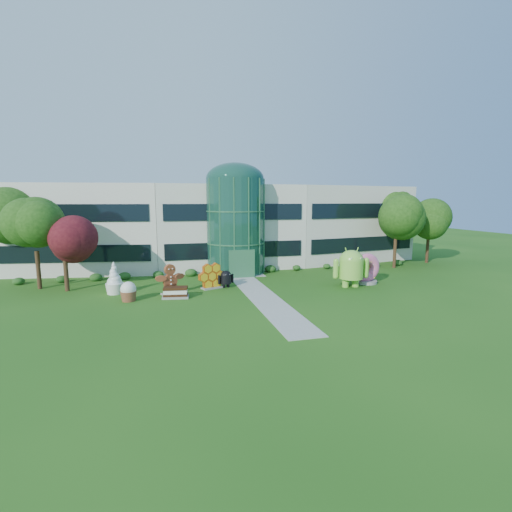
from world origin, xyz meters
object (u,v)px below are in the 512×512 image
object	(u,v)px
android_green	(351,265)
android_black	(226,278)
donut	(366,268)
gingerbread	(170,279)

from	to	relation	value
android_green	android_black	xyz separation A→B (m)	(-10.75, 2.58, -1.05)
donut	android_black	bearing A→B (deg)	169.24
android_black	gingerbread	xyz separation A→B (m)	(-4.80, -1.25, 0.38)
android_black	donut	world-z (taller)	donut
gingerbread	android_green	bearing A→B (deg)	-27.82
android_green	android_black	size ratio (longest dim) A/B	2.19
android_black	gingerbread	bearing A→B (deg)	179.40
android_black	gingerbread	size ratio (longest dim) A/B	0.64
android_green	gingerbread	world-z (taller)	android_green
android_green	donut	distance (m)	2.41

